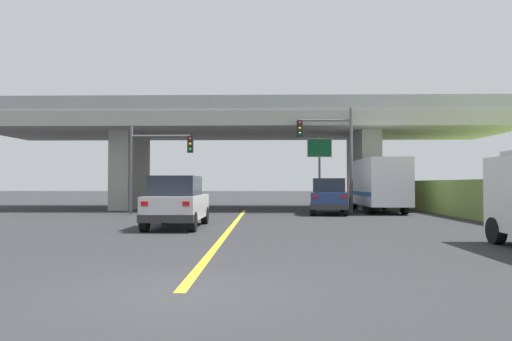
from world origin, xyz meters
The scene contains 9 objects.
ground centered at (0.00, 25.54, 0.00)m, with size 160.00×160.00×0.00m, color #2B2B2D.
overpass_bridge centered at (0.00, 25.54, 5.12)m, with size 35.37×9.59×7.04m.
lane_divider_stripe centered at (0.00, 11.49, 0.00)m, with size 0.20×22.98×0.01m, color yellow.
suv_lead centered at (-2.12, 11.07, 1.01)m, with size 1.98×4.57×2.02m.
suv_crossing centered at (4.92, 19.68, 1.01)m, with size 2.49×4.88×2.02m.
box_truck centered at (8.17, 21.60, 1.67)m, with size 2.33×7.50×3.19m.
traffic_signal_nearside centered at (5.31, 20.30, 3.89)m, with size 3.25×0.36×6.15m.
traffic_signal_farside centered at (-5.03, 19.50, 3.27)m, with size 3.63×0.36×5.05m.
highway_sign centered at (4.80, 23.15, 3.52)m, with size 1.58×0.17×4.78m.
Camera 1 is at (1.36, -7.50, 1.72)m, focal length 33.46 mm.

